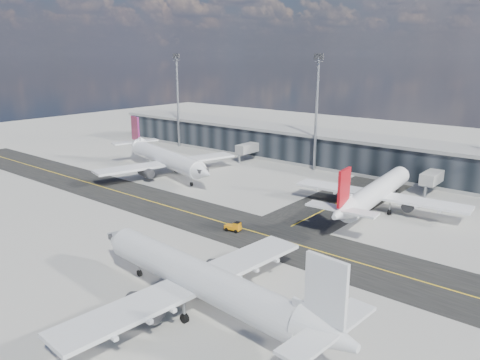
{
  "coord_description": "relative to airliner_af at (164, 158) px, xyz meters",
  "views": [
    {
      "loc": [
        59.35,
        -54.13,
        28.86
      ],
      "look_at": [
        3.36,
        13.95,
        5.0
      ],
      "focal_mm": 35.0,
      "sensor_mm": 36.0,
      "label": 1
    }
  ],
  "objects": [
    {
      "name": "ground",
      "position": [
        26.26,
        -20.73,
        -4.13
      ],
      "size": [
        300.0,
        300.0,
        0.0
      ],
      "primitive_type": "plane",
      "color": "gray",
      "rests_on": "ground"
    },
    {
      "name": "taxiway_lanes",
      "position": [
        30.17,
        -9.99,
        -4.12
      ],
      "size": [
        180.0,
        63.0,
        0.03
      ],
      "color": "black",
      "rests_on": "ground"
    },
    {
      "name": "terminal_concourse",
      "position": [
        26.3,
        34.2,
        -0.04
      ],
      "size": [
        152.0,
        19.8,
        8.8
      ],
      "color": "black",
      "rests_on": "ground"
    },
    {
      "name": "floodlight_masts",
      "position": [
        26.26,
        27.27,
        11.47
      ],
      "size": [
        102.5,
        0.7,
        28.9
      ],
      "color": "gray",
      "rests_on": "ground"
    },
    {
      "name": "airliner_af",
      "position": [
        0.0,
        0.0,
        0.0
      ],
      "size": [
        41.67,
        35.87,
        12.51
      ],
      "rotation": [
        0.0,
        0.0,
        -1.84
      ],
      "color": "white",
      "rests_on": "ground"
    },
    {
      "name": "airliner_redtail",
      "position": [
        52.06,
        6.01,
        -0.34
      ],
      "size": [
        33.08,
        38.77,
        11.48
      ],
      "rotation": [
        0.0,
        0.0,
        0.08
      ],
      "color": "white",
      "rests_on": "ground"
    },
    {
      "name": "airliner_near",
      "position": [
        51.52,
        -40.25,
        -0.18
      ],
      "size": [
        40.4,
        34.47,
        11.96
      ],
      "rotation": [
        0.0,
        0.0,
        1.49
      ],
      "color": "silver",
      "rests_on": "ground"
    },
    {
      "name": "baggage_tug",
      "position": [
        38.17,
        -18.69,
        -3.28
      ],
      "size": [
        2.91,
        1.81,
        1.71
      ],
      "rotation": [
        0.0,
        0.0,
        -1.4
      ],
      "color": "orange",
      "rests_on": "ground"
    },
    {
      "name": "service_van",
      "position": [
        37.37,
        23.27,
        -3.49
      ],
      "size": [
        3.91,
        5.13,
        1.3
      ],
      "primitive_type": "imported",
      "rotation": [
        0.0,
        0.0,
        0.43
      ],
      "color": "white",
      "rests_on": "ground"
    }
  ]
}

